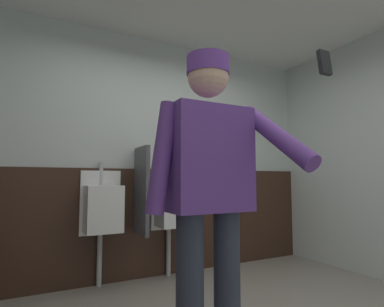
{
  "coord_description": "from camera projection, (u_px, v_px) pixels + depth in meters",
  "views": [
    {
      "loc": [
        -1.24,
        -1.58,
        1.06
      ],
      "look_at": [
        -0.21,
        0.4,
        1.25
      ],
      "focal_mm": 28.31,
      "sensor_mm": 36.0,
      "label": 1
    }
  ],
  "objects": [
    {
      "name": "wall_back",
      "position": [
        155.0,
        155.0,
        3.52
      ],
      "size": [
        4.7,
        0.12,
        2.69
      ],
      "primitive_type": "cube",
      "color": "silver",
      "rests_on": "ground_plane"
    },
    {
      "name": "privacy_divider_panel",
      "position": [
        142.0,
        190.0,
        3.11
      ],
      "size": [
        0.04,
        0.4,
        0.9
      ],
      "primitive_type": "cube",
      "color": "#4C4C51"
    },
    {
      "name": "urinal_middle",
      "position": [
        172.0,
        205.0,
        3.33
      ],
      "size": [
        0.4,
        0.34,
        1.24
      ],
      "color": "white",
      "rests_on": "ground_plane"
    },
    {
      "name": "person",
      "position": [
        209.0,
        187.0,
        1.58
      ],
      "size": [
        0.65,
        0.6,
        1.72
      ],
      "color": "#2D3342",
      "rests_on": "ground_plane"
    },
    {
      "name": "urinal_left",
      "position": [
        102.0,
        208.0,
        2.99
      ],
      "size": [
        0.4,
        0.34,
        1.24
      ],
      "color": "white",
      "rests_on": "ground_plane"
    },
    {
      "name": "wainscot_band_back",
      "position": [
        157.0,
        222.0,
        3.39
      ],
      "size": [
        4.1,
        0.03,
        1.18
      ],
      "primitive_type": "cube",
      "color": "#382319",
      "rests_on": "ground_plane"
    },
    {
      "name": "cell_phone",
      "position": [
        324.0,
        63.0,
        1.31
      ],
      "size": [
        0.06,
        0.03,
        0.11
      ],
      "primitive_type": "cube",
      "rotation": [
        -0.12,
        0.0,
        -0.02
      ],
      "color": "black"
    }
  ]
}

